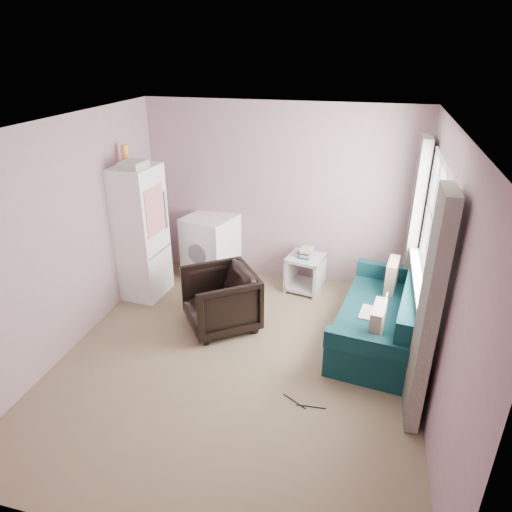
{
  "coord_description": "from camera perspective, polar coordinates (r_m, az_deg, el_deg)",
  "views": [
    {
      "loc": [
        1.2,
        -3.86,
        3.15
      ],
      "look_at": [
        0.05,
        0.6,
        1.0
      ],
      "focal_mm": 32.0,
      "sensor_mm": 36.0,
      "label": 1
    }
  ],
  "objects": [
    {
      "name": "armchair",
      "position": [
        5.48,
        -4.46,
        -5.12
      ],
      "size": [
        1.06,
        1.07,
        0.81
      ],
      "primitive_type": "imported",
      "rotation": [
        0.0,
        0.0,
        -0.93
      ],
      "color": "black",
      "rests_on": "ground"
    },
    {
      "name": "sofa",
      "position": [
        5.45,
        15.58,
        -7.55
      ],
      "size": [
        1.07,
        1.93,
        0.82
      ],
      "rotation": [
        0.0,
        0.0,
        -0.14
      ],
      "color": "#0D383E",
      "rests_on": "ground"
    },
    {
      "name": "floor_cables",
      "position": [
        4.63,
        5.86,
        -17.92
      ],
      "size": [
        0.43,
        0.16,
        0.01
      ],
      "rotation": [
        0.0,
        0.0,
        -0.19
      ],
      "color": "black",
      "rests_on": "ground"
    },
    {
      "name": "fridge",
      "position": [
        6.2,
        -14.6,
        2.93
      ],
      "size": [
        0.67,
        0.65,
        2.03
      ],
      "rotation": [
        0.0,
        0.0,
        -0.07
      ],
      "color": "white",
      "rests_on": "ground"
    },
    {
      "name": "window_dressing",
      "position": [
        5.03,
        19.8,
        -0.51
      ],
      "size": [
        0.17,
        2.62,
        2.18
      ],
      "color": "white",
      "rests_on": "ground"
    },
    {
      "name": "room",
      "position": [
        4.47,
        -2.27,
        -0.13
      ],
      "size": [
        3.84,
        4.24,
        2.54
      ],
      "color": "#837055",
      "rests_on": "ground"
    },
    {
      "name": "washing_machine",
      "position": [
        6.68,
        -5.69,
        1.35
      ],
      "size": [
        0.8,
        0.8,
        0.92
      ],
      "rotation": [
        0.0,
        0.0,
        -0.27
      ],
      "color": "white",
      "rests_on": "ground"
    },
    {
      "name": "side_table",
      "position": [
        6.36,
        6.16,
        -1.81
      ],
      "size": [
        0.54,
        0.54,
        0.63
      ],
      "rotation": [
        0.0,
        0.0,
        -0.19
      ],
      "color": "#B8B8B4",
      "rests_on": "ground"
    }
  ]
}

